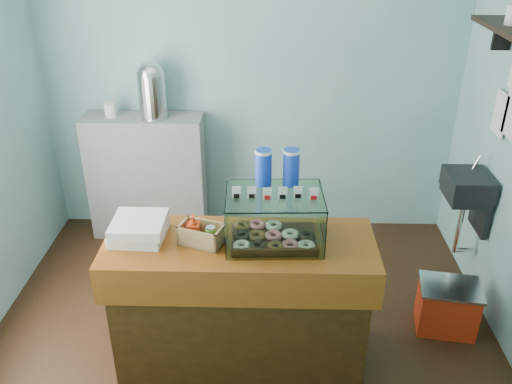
{
  "coord_description": "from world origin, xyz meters",
  "views": [
    {
      "loc": [
        0.17,
        -2.92,
        2.63
      ],
      "look_at": [
        0.09,
        -0.15,
        1.18
      ],
      "focal_mm": 38.0,
      "sensor_mm": 36.0,
      "label": 1
    }
  ],
  "objects_px": {
    "coffee_urn": "(152,88)",
    "counter": "(241,302)",
    "display_case": "(274,213)",
    "red_cooler": "(447,307)"
  },
  "relations": [
    {
      "from": "counter",
      "to": "coffee_urn",
      "type": "height_order",
      "value": "coffee_urn"
    },
    {
      "from": "counter",
      "to": "display_case",
      "type": "distance_m",
      "value": 0.65
    },
    {
      "from": "coffee_urn",
      "to": "display_case",
      "type": "bearing_deg",
      "value": -56.98
    },
    {
      "from": "display_case",
      "to": "red_cooler",
      "type": "distance_m",
      "value": 1.53
    },
    {
      "from": "coffee_urn",
      "to": "counter",
      "type": "bearing_deg",
      "value": -63.32
    },
    {
      "from": "red_cooler",
      "to": "display_case",
      "type": "bearing_deg",
      "value": -158.32
    },
    {
      "from": "display_case",
      "to": "red_cooler",
      "type": "bearing_deg",
      "value": 10.59
    },
    {
      "from": "counter",
      "to": "red_cooler",
      "type": "relative_size",
      "value": 3.57
    },
    {
      "from": "display_case",
      "to": "red_cooler",
      "type": "relative_size",
      "value": 1.28
    },
    {
      "from": "counter",
      "to": "coffee_urn",
      "type": "bearing_deg",
      "value": 116.68
    }
  ]
}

